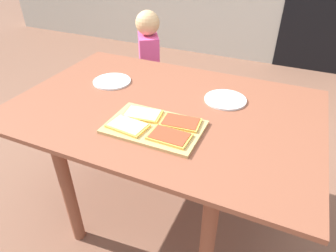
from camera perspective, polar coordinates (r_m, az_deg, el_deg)
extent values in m
plane|color=brown|center=(1.95, -0.63, -15.81)|extent=(16.00, 16.00, 0.00)
cube|color=brown|center=(1.46, -0.81, 3.56)|extent=(1.48, 0.99, 0.02)
cylinder|color=brown|center=(1.63, -18.68, -11.68)|extent=(0.06, 0.06, 0.74)
cylinder|color=brown|center=(1.37, 7.56, -21.45)|extent=(0.06, 0.06, 0.74)
cylinder|color=brown|center=(2.09, -5.74, 1.38)|extent=(0.06, 0.06, 0.74)
cylinder|color=brown|center=(1.89, 14.46, -3.63)|extent=(0.06, 0.06, 0.74)
cube|color=tan|center=(1.29, -2.63, -0.20)|extent=(0.41, 0.27, 0.01)
cube|color=gold|center=(1.35, -4.92, 2.26)|extent=(0.18, 0.13, 0.01)
cube|color=#F7E190|center=(1.35, -4.94, 2.50)|extent=(0.16, 0.12, 0.00)
cube|color=gold|center=(1.28, -7.77, 0.04)|extent=(0.18, 0.13, 0.01)
cube|color=#F7E190|center=(1.28, -7.79, 0.29)|extent=(0.16, 0.11, 0.00)
cube|color=gold|center=(1.21, 0.27, -2.06)|extent=(0.17, 0.11, 0.01)
cube|color=#AC3E24|center=(1.20, 0.28, -1.80)|extent=(0.15, 0.10, 0.00)
cube|color=gold|center=(1.29, 2.45, 0.69)|extent=(0.18, 0.12, 0.01)
cube|color=#AC3E24|center=(1.29, 2.46, 0.94)|extent=(0.16, 0.11, 0.00)
cylinder|color=white|center=(1.72, -10.73, 8.45)|extent=(0.21, 0.21, 0.01)
cylinder|color=silver|center=(1.53, 10.97, 5.01)|extent=(0.21, 0.21, 0.01)
cylinder|color=navy|center=(2.56, -3.49, 4.78)|extent=(0.09, 0.09, 0.49)
cylinder|color=navy|center=(2.44, -3.20, 3.18)|extent=(0.09, 0.09, 0.49)
cube|color=#E54C8C|center=(2.32, -3.70, 12.97)|extent=(0.25, 0.28, 0.35)
sphere|color=#DDAD76|center=(2.24, -3.95, 19.19)|extent=(0.17, 0.17, 0.17)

